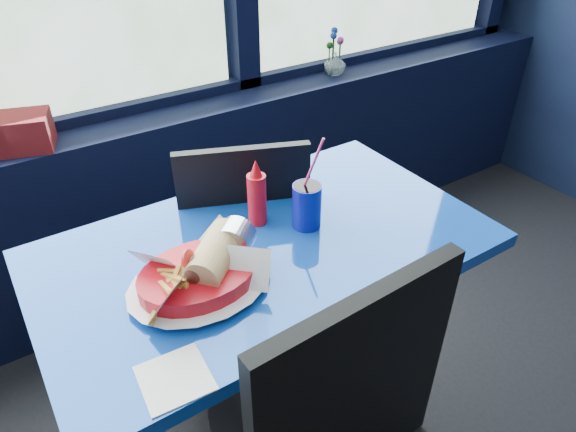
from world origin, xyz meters
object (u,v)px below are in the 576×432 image
object	(u,v)px
chair_near_back	(220,244)
ketchup_bottle	(257,196)
near_table	(268,292)
soda_cup	(307,205)
food_basket	(201,273)
flower_vase	(335,61)

from	to	relation	value
chair_near_back	ketchup_bottle	distance (m)	0.38
near_table	soda_cup	distance (m)	0.29
chair_near_back	soda_cup	size ratio (longest dim) A/B	3.40
food_basket	soda_cup	size ratio (longest dim) A/B	1.36
food_basket	ketchup_bottle	size ratio (longest dim) A/B	1.85
ketchup_bottle	soda_cup	distance (m)	0.14
food_basket	ketchup_bottle	xyz separation A→B (m)	(0.25, 0.16, 0.05)
near_table	chair_near_back	world-z (taller)	chair_near_back
chair_near_back	soda_cup	distance (m)	0.45
flower_vase	ketchup_bottle	world-z (taller)	flower_vase
near_table	chair_near_back	xyz separation A→B (m)	(0.01, 0.32, -0.04)
chair_near_back	soda_cup	world-z (taller)	soda_cup
flower_vase	ketchup_bottle	size ratio (longest dim) A/B	1.04
chair_near_back	ketchup_bottle	bearing A→B (deg)	117.66
ketchup_bottle	soda_cup	world-z (taller)	soda_cup
near_table	flower_vase	world-z (taller)	flower_vase
chair_near_back	near_table	bearing A→B (deg)	110.52
near_table	flower_vase	bearing A→B (deg)	43.92
near_table	soda_cup	world-z (taller)	soda_cup
chair_near_back	soda_cup	xyz separation A→B (m)	(0.13, -0.32, 0.29)
chair_near_back	flower_vase	distance (m)	1.07
soda_cup	food_basket	bearing A→B (deg)	-168.80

